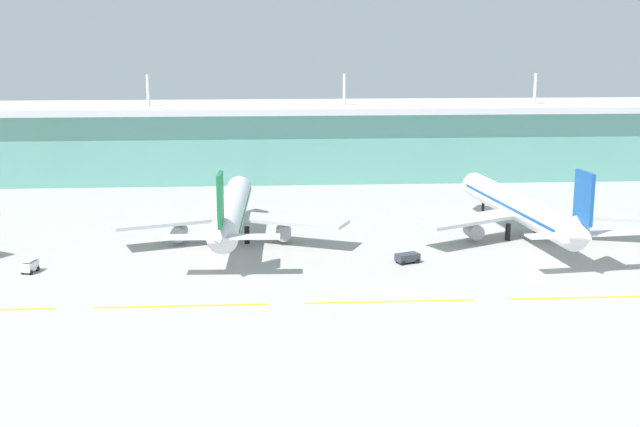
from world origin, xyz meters
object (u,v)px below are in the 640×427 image
object	(u,v)px
airliner_far_middle	(520,208)
pushback_tug	(407,257)
airliner_near_middle	(232,212)
baggage_cart	(30,266)

from	to	relation	value
airliner_far_middle	pushback_tug	bearing A→B (deg)	-146.52
airliner_near_middle	baggage_cart	world-z (taller)	airliner_near_middle
airliner_near_middle	airliner_far_middle	bearing A→B (deg)	-0.63
pushback_tug	airliner_near_middle	bearing A→B (deg)	151.32
airliner_far_middle	baggage_cart	xyz separation A→B (m)	(-97.15, -19.77, -5.19)
airliner_near_middle	pushback_tug	world-z (taller)	airliner_near_middle
baggage_cart	pushback_tug	bearing A→B (deg)	1.53
pushback_tug	baggage_cart	size ratio (longest dim) A/B	1.27
airliner_near_middle	pushback_tug	xyz separation A→B (m)	(33.93, -18.56, -5.34)
baggage_cart	airliner_far_middle	bearing A→B (deg)	11.50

